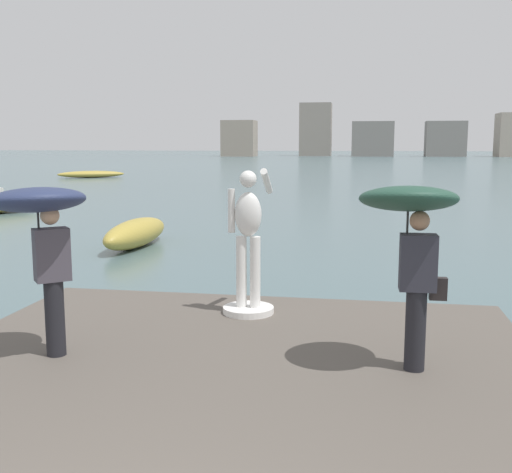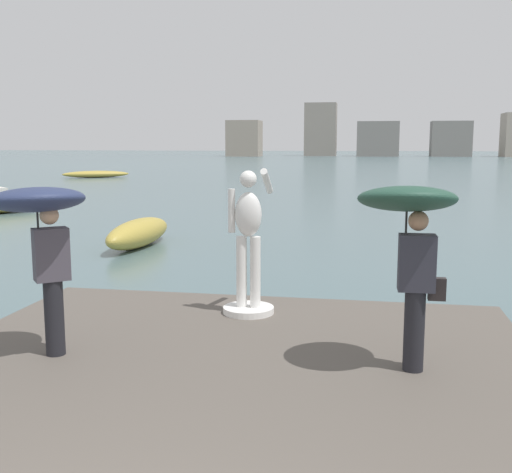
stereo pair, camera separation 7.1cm
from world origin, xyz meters
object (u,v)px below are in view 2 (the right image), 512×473
(onlooker_right, at_px, (410,224))
(boat_near, at_px, (96,174))
(statue_white_figure, at_px, (248,251))
(boat_mid, at_px, (139,233))
(onlooker_left, at_px, (41,219))

(onlooker_right, xyz_separation_m, boat_near, (-22.95, 41.94, -1.70))
(statue_white_figure, bearing_deg, boat_mid, 121.32)
(statue_white_figure, xyz_separation_m, onlooker_right, (2.10, -1.90, 0.68))
(onlooker_right, height_order, boat_mid, onlooker_right)
(onlooker_left, xyz_separation_m, boat_mid, (-2.60, 9.66, -1.60))
(onlooker_left, bearing_deg, boat_near, 114.11)
(onlooker_right, bearing_deg, boat_mid, 125.35)
(boat_near, distance_m, boat_mid, 36.42)
(onlooker_left, bearing_deg, onlooker_right, 4.09)
(onlooker_left, height_order, boat_mid, onlooker_left)
(onlooker_right, relative_size, boat_mid, 0.56)
(statue_white_figure, height_order, onlooker_left, statue_white_figure)
(onlooker_left, distance_m, boat_mid, 10.14)
(boat_near, height_order, boat_mid, boat_mid)
(statue_white_figure, bearing_deg, boat_near, 117.50)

